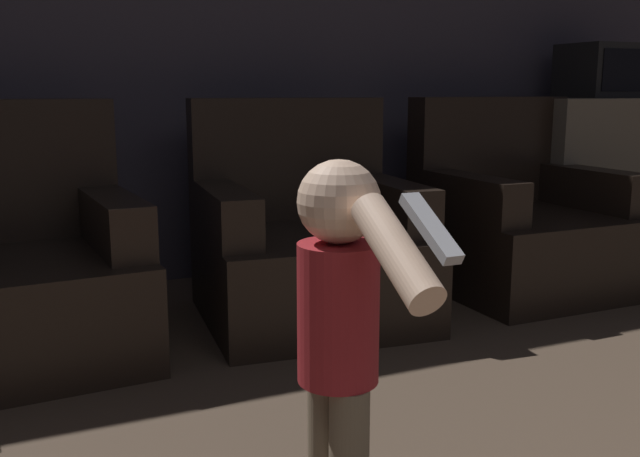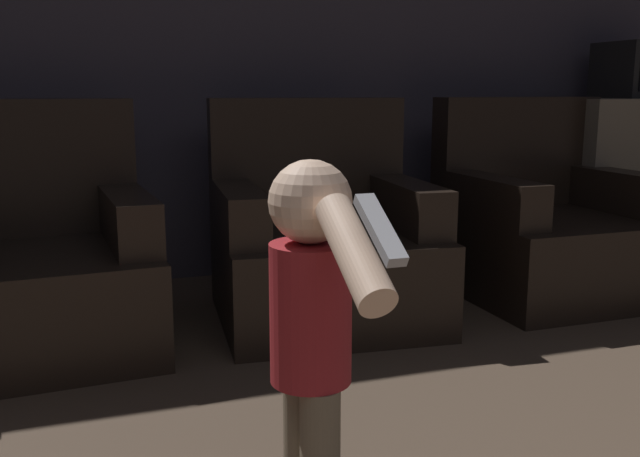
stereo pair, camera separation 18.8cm
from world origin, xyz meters
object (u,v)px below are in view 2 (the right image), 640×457
Objects in this scene: armchair_middle at (321,245)px; armchair_right at (546,228)px; person_toddler at (312,314)px; armchair_left at (30,267)px.

armchair_right is at bearing 5.35° from armchair_middle.
armchair_right reaches higher than person_toddler.
person_toddler is (-1.67, -1.42, 0.18)m from armchair_right.
armchair_left reaches higher than person_toddler.
armchair_middle reaches higher than person_toddler.
armchair_middle is 1.16m from armchair_right.
armchair_left is 0.97× the size of armchair_middle.
armchair_middle is at bearing 179.92° from armchair_right.
armchair_left is 1.17m from armchair_middle.
armchair_right is 1.13× the size of person_toddler.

